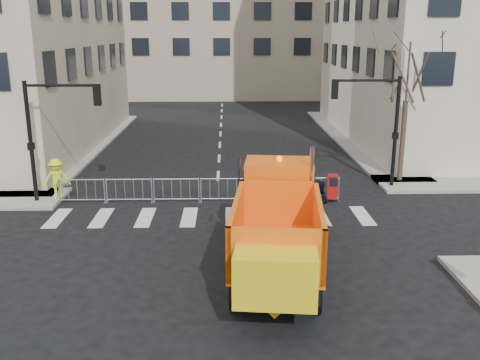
{
  "coord_description": "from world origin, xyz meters",
  "views": [
    {
      "loc": [
        0.48,
        -15.35,
        7.4
      ],
      "look_at": [
        0.92,
        2.5,
        2.41
      ],
      "focal_mm": 40.0,
      "sensor_mm": 36.0,
      "label": 1
    }
  ],
  "objects_px": {
    "worker": "(57,179)",
    "newspaper_box": "(332,187)",
    "cop_c": "(289,187)",
    "cop_b": "(318,203)",
    "cop_a": "(276,192)",
    "plow_truck": "(278,223)"
  },
  "relations": [
    {
      "from": "worker",
      "to": "newspaper_box",
      "type": "bearing_deg",
      "value": -16.23
    },
    {
      "from": "cop_a",
      "to": "newspaper_box",
      "type": "relative_size",
      "value": 1.88
    },
    {
      "from": "cop_b",
      "to": "newspaper_box",
      "type": "xyz_separation_m",
      "value": [
        1.15,
        3.11,
        -0.24
      ]
    },
    {
      "from": "plow_truck",
      "to": "cop_a",
      "type": "height_order",
      "value": "plow_truck"
    },
    {
      "from": "cop_a",
      "to": "worker",
      "type": "distance_m",
      "value": 9.86
    },
    {
      "from": "plow_truck",
      "to": "cop_a",
      "type": "xyz_separation_m",
      "value": [
        0.46,
        5.42,
        -0.66
      ]
    },
    {
      "from": "cop_b",
      "to": "newspaper_box",
      "type": "distance_m",
      "value": 3.33
    },
    {
      "from": "newspaper_box",
      "to": "cop_a",
      "type": "bearing_deg",
      "value": -136.93
    },
    {
      "from": "plow_truck",
      "to": "cop_b",
      "type": "xyz_separation_m",
      "value": [
        1.99,
        4.16,
        -0.75
      ]
    },
    {
      "from": "cop_c",
      "to": "cop_b",
      "type": "bearing_deg",
      "value": 60.81
    },
    {
      "from": "cop_b",
      "to": "plow_truck",
      "type": "bearing_deg",
      "value": 95.6
    },
    {
      "from": "plow_truck",
      "to": "newspaper_box",
      "type": "bearing_deg",
      "value": -17.2
    },
    {
      "from": "cop_a",
      "to": "worker",
      "type": "xyz_separation_m",
      "value": [
        -9.62,
        2.2,
        0.03
      ]
    },
    {
      "from": "cop_b",
      "to": "newspaper_box",
      "type": "relative_size",
      "value": 1.7
    },
    {
      "from": "cop_c",
      "to": "plow_truck",
      "type": "bearing_deg",
      "value": 31.68
    },
    {
      "from": "newspaper_box",
      "to": "worker",
      "type": "bearing_deg",
      "value": -173.21
    },
    {
      "from": "cop_a",
      "to": "newspaper_box",
      "type": "height_order",
      "value": "cop_a"
    },
    {
      "from": "cop_a",
      "to": "newspaper_box",
      "type": "xyz_separation_m",
      "value": [
        2.68,
        1.85,
        -0.33
      ]
    },
    {
      "from": "plow_truck",
      "to": "worker",
      "type": "bearing_deg",
      "value": 56.4
    },
    {
      "from": "plow_truck",
      "to": "newspaper_box",
      "type": "distance_m",
      "value": 7.99
    },
    {
      "from": "cop_c",
      "to": "newspaper_box",
      "type": "bearing_deg",
      "value": 148.97
    },
    {
      "from": "worker",
      "to": "newspaper_box",
      "type": "relative_size",
      "value": 1.66
    }
  ]
}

